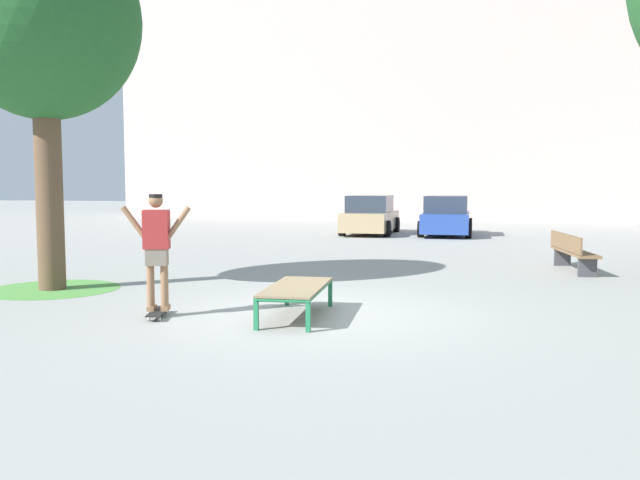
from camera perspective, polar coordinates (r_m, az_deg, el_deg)
The scene contains 10 objects.
ground_plane at distance 9.81m, azimuth -0.71°, elevation -6.43°, with size 120.00×120.00×0.00m, color #999993.
building_facade at distance 36.79m, azimuth 15.89°, elevation 11.44°, with size 42.53×4.00×12.53m, color beige.
skate_box at distance 9.49m, azimuth -2.06°, elevation -4.27°, with size 0.87×1.94×0.46m.
skateboard at distance 9.84m, azimuth -13.90°, elevation -6.08°, with size 0.40×0.82×0.09m.
skater at distance 9.71m, azimuth -14.01°, elevation -0.30°, with size 0.98×0.37×1.69m.
tree_near_left at distance 13.20m, azimuth -22.92°, elevation 17.10°, with size 3.41×3.41×6.65m.
grass_patch_near_left at distance 13.02m, azimuth -22.22°, elevation -3.97°, with size 2.40×2.40×0.01m, color #519342.
car_tan at distance 25.59m, azimuth 4.39°, elevation 2.08°, with size 1.97×4.22×1.50m.
car_blue at distance 25.33m, azimuth 10.91°, elevation 1.98°, with size 1.93×4.21×1.50m.
park_bench at distance 15.59m, azimuth 21.04°, elevation -0.89°, with size 0.75×2.44×0.83m.
Camera 1 is at (2.30, -9.34, 1.92)m, focal length 36.80 mm.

